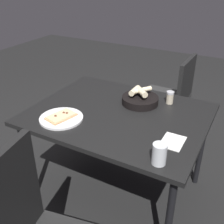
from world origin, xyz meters
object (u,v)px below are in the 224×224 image
at_px(beer_glass, 159,155).
at_px(chair_far, 172,94).
at_px(pizza_plate, 61,118).
at_px(bread_basket, 140,99).
at_px(pepper_shaker, 170,98).
at_px(dining_table, 118,120).

height_order(beer_glass, chair_far, chair_far).
distance_m(pizza_plate, bread_basket, 0.57).
relative_size(bread_basket, pepper_shaker, 2.89).
height_order(pizza_plate, pepper_shaker, pepper_shaker).
relative_size(dining_table, pepper_shaker, 12.87).
height_order(beer_glass, pepper_shaker, beer_glass).
bearing_deg(bread_basket, pepper_shaker, 119.57).
bearing_deg(pepper_shaker, dining_table, -40.85).
xyz_separation_m(dining_table, beer_glass, (0.37, 0.42, 0.11)).
height_order(pepper_shaker, chair_far, chair_far).
relative_size(dining_table, bread_basket, 4.45).
xyz_separation_m(pizza_plate, chair_far, (-1.17, 0.38, -0.22)).
distance_m(beer_glass, chair_far, 1.36).
bearing_deg(pepper_shaker, beer_glass, 13.68).
bearing_deg(dining_table, chair_far, 173.99).
distance_m(dining_table, pizza_plate, 0.39).
height_order(dining_table, chair_far, chair_far).
distance_m(bread_basket, beer_glass, 0.66).
bearing_deg(chair_far, dining_table, -6.01).
bearing_deg(pepper_shaker, chair_far, -165.69).
height_order(dining_table, pizza_plate, pizza_plate).
xyz_separation_m(bread_basket, chair_far, (-0.73, 0.03, -0.25)).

